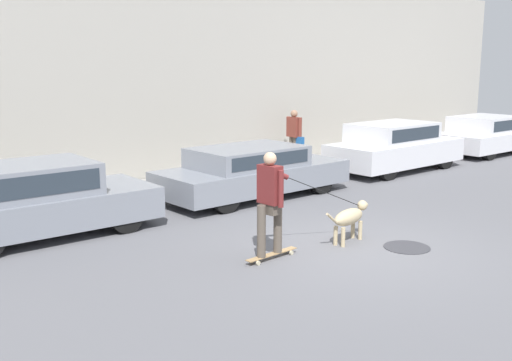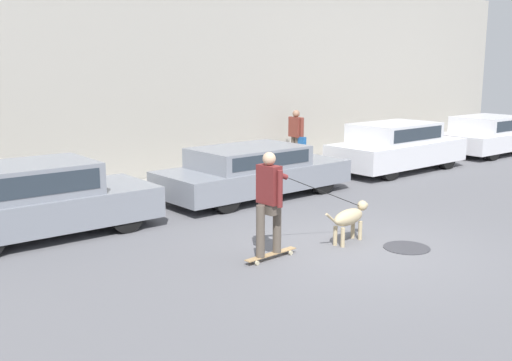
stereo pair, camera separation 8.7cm
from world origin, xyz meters
name	(u,v)px [view 1 (the left image)]	position (x,y,z in m)	size (l,w,h in m)	color
ground_plane	(356,249)	(0.00, 0.00, 0.00)	(36.00, 36.00, 0.00)	slate
back_wall	(133,74)	(0.00, 7.27, 2.73)	(32.00, 0.30, 5.45)	#ADA89E
sidewalk_curb	(161,187)	(0.00, 6.13, 0.06)	(30.00, 1.94, 0.11)	gray
parked_car_0	(40,201)	(-3.65, 4.11, 0.63)	(3.95, 1.83, 1.32)	black
parked_car_1	(252,172)	(1.19, 4.11, 0.59)	(4.57, 1.84, 1.16)	black
parked_car_2	(395,147)	(6.42, 4.11, 0.67)	(4.28, 1.77, 1.36)	black
parked_car_3	(487,135)	(11.41, 4.11, 0.62)	(4.03, 1.89, 1.26)	black
dog	(350,217)	(0.24, 0.36, 0.43)	(1.25, 0.40, 0.66)	tan
skateboarder	(271,199)	(-1.41, 0.53, 0.97)	(2.54, 0.56, 1.70)	beige
pedestrian_with_bag	(294,135)	(4.65, 6.34, 0.96)	(0.26, 0.74, 1.56)	brown
manhole_cover	(407,247)	(0.72, -0.48, 0.01)	(0.76, 0.76, 0.01)	#38383D
fire_hydrant	(420,147)	(8.81, 4.91, 0.39)	(0.18, 0.18, 0.73)	red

